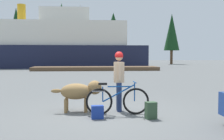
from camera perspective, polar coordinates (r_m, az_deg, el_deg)
The scene contains 13 objects.
ground_plane at distance 7.69m, azimuth -0.59°, elevation -9.36°, with size 160.00×160.00×0.00m, color #595B5B.
bicycle at distance 7.48m, azimuth 1.12°, elevation -6.56°, with size 1.79×0.44×0.93m.
person_cyclist at distance 7.93m, azimuth 1.52°, elevation -1.06°, with size 0.32×0.53×1.78m.
dog at distance 7.93m, azimuth -6.92°, elevation -4.53°, with size 1.49×0.55×0.92m.
backpack at distance 7.12m, azimuth 8.35°, elevation -8.57°, with size 0.28×0.20×0.45m, color #334C33.
handbag_pannier at distance 7.07m, azimuth -3.14°, elevation -9.02°, with size 0.32×0.18×0.35m, color navy.
dock_pier at distance 29.58m, azimuth -3.52°, elevation 0.33°, with size 13.79×2.96×0.40m, color brown.
ferry_boat at distance 37.63m, azimuth -13.75°, elevation 5.09°, with size 26.88×7.56×8.53m.
sailboat_moored at distance 43.00m, azimuth -6.70°, elevation 1.60°, with size 8.92×2.50×9.69m.
pine_tree_far_left at distance 52.94m, azimuth -19.84°, elevation 8.36°, with size 3.48×3.48×10.47m.
pine_tree_center at distance 51.65m, azimuth 0.29°, elevation 8.69°, with size 4.11×4.11×9.81m.
pine_tree_far_right at distance 51.09m, azimuth 12.69°, elevation 7.90°, with size 2.86×2.86×9.39m.
pine_tree_mid_back at distance 57.70m, azimuth -10.75°, elevation 9.25°, with size 4.01×4.01×12.58m.
Camera 1 is at (-0.55, -7.49, 1.67)m, focal length 42.61 mm.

